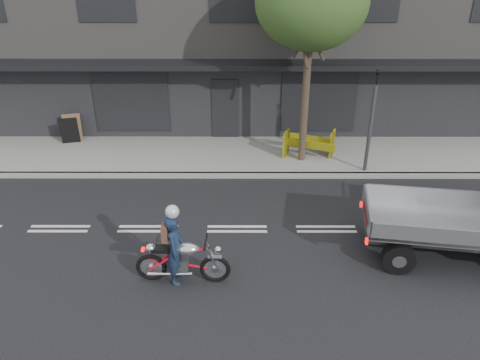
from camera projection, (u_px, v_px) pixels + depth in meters
name	position (u px, v px, depth m)	size (l,w,h in m)	color
ground	(237.00, 229.00, 12.57)	(80.00, 80.00, 0.00)	black
sidewalk	(238.00, 155.00, 16.72)	(32.00, 3.20, 0.15)	gray
kerb	(238.00, 175.00, 15.30)	(32.00, 0.20, 0.15)	gray
building_main	(239.00, 14.00, 20.80)	(26.00, 10.00, 8.00)	slate
street_tree	(312.00, 2.00, 13.89)	(3.40, 3.40, 6.74)	#382B21
traffic_light_pole	(370.00, 127.00, 14.79)	(0.12, 0.12, 3.50)	#2D2D30
motorcycle	(183.00, 260.00, 10.43)	(2.15, 0.62, 1.11)	black
rider	(175.00, 250.00, 10.31)	(0.61, 0.40, 1.69)	#16243D
construction_barrier	(310.00, 146.00, 16.06)	(1.72, 0.69, 0.96)	#FFF10D
sandwich_board	(69.00, 131.00, 17.26)	(0.65, 0.43, 1.03)	black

